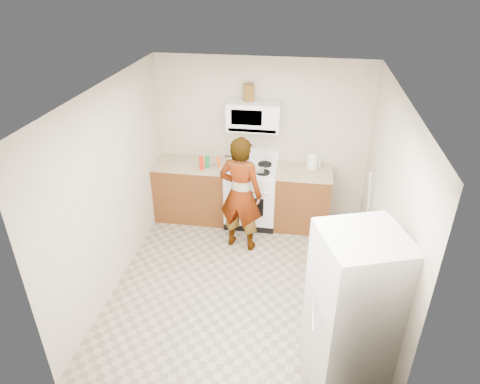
% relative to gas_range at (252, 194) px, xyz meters
% --- Properties ---
extents(floor, '(3.60, 3.60, 0.00)m').
position_rel_gas_range_xyz_m(floor, '(0.10, -1.48, -0.49)').
color(floor, gray).
rests_on(floor, ground).
extents(back_wall, '(3.20, 0.02, 2.50)m').
position_rel_gas_range_xyz_m(back_wall, '(0.10, 0.31, 0.76)').
color(back_wall, beige).
rests_on(back_wall, floor).
extents(right_wall, '(0.02, 3.60, 2.50)m').
position_rel_gas_range_xyz_m(right_wall, '(1.69, -1.48, 0.76)').
color(right_wall, beige).
rests_on(right_wall, floor).
extents(cabinet_left, '(1.12, 0.62, 0.90)m').
position_rel_gas_range_xyz_m(cabinet_left, '(-0.94, 0.01, -0.04)').
color(cabinet_left, brown).
rests_on(cabinet_left, floor).
extents(counter_left, '(1.14, 0.64, 0.03)m').
position_rel_gas_range_xyz_m(counter_left, '(-0.94, 0.01, 0.43)').
color(counter_left, tan).
rests_on(counter_left, cabinet_left).
extents(cabinet_right, '(0.80, 0.62, 0.90)m').
position_rel_gas_range_xyz_m(cabinet_right, '(0.78, 0.01, -0.04)').
color(cabinet_right, brown).
rests_on(cabinet_right, floor).
extents(counter_right, '(0.82, 0.64, 0.03)m').
position_rel_gas_range_xyz_m(counter_right, '(0.78, 0.01, 0.43)').
color(counter_right, tan).
rests_on(counter_right, cabinet_right).
extents(gas_range, '(0.76, 0.65, 1.13)m').
position_rel_gas_range_xyz_m(gas_range, '(0.00, 0.00, 0.00)').
color(gas_range, white).
rests_on(gas_range, floor).
extents(microwave, '(0.76, 0.38, 0.40)m').
position_rel_gas_range_xyz_m(microwave, '(0.00, 0.13, 1.21)').
color(microwave, white).
rests_on(microwave, back_wall).
extents(person, '(0.68, 0.52, 1.68)m').
position_rel_gas_range_xyz_m(person, '(-0.06, -0.68, 0.36)').
color(person, tan).
rests_on(person, floor).
extents(fridge, '(0.89, 0.89, 1.70)m').
position_rel_gas_range_xyz_m(fridge, '(1.29, -2.72, 0.36)').
color(fridge, beige).
rests_on(fridge, floor).
extents(kettle, '(0.19, 0.19, 0.19)m').
position_rel_gas_range_xyz_m(kettle, '(0.89, 0.14, 0.55)').
color(kettle, white).
rests_on(kettle, counter_right).
extents(jug, '(0.17, 0.17, 0.24)m').
position_rel_gas_range_xyz_m(jug, '(-0.09, 0.18, 1.53)').
color(jug, brown).
rests_on(jug, microwave).
extents(saucepan, '(0.26, 0.26, 0.12)m').
position_rel_gas_range_xyz_m(saucepan, '(-0.19, 0.09, 0.53)').
color(saucepan, silver).
rests_on(saucepan, gas_range).
extents(tray, '(0.26, 0.18, 0.05)m').
position_rel_gas_range_xyz_m(tray, '(0.07, -0.14, 0.47)').
color(tray, white).
rests_on(tray, gas_range).
extents(bottle_spray, '(0.06, 0.06, 0.21)m').
position_rel_gas_range_xyz_m(bottle_spray, '(-0.73, -0.18, 0.56)').
color(bottle_spray, red).
rests_on(bottle_spray, counter_left).
extents(bottle_hot_sauce, '(0.07, 0.07, 0.17)m').
position_rel_gas_range_xyz_m(bottle_hot_sauce, '(-0.50, -0.05, 0.53)').
color(bottle_hot_sauce, orange).
rests_on(bottle_hot_sauce, counter_left).
extents(bottle_green_cap, '(0.07, 0.07, 0.19)m').
position_rel_gas_range_xyz_m(bottle_green_cap, '(-0.65, -0.11, 0.55)').
color(bottle_green_cap, '#178134').
rests_on(bottle_green_cap, counter_left).
extents(pot_lid, '(0.31, 0.31, 0.01)m').
position_rel_gas_range_xyz_m(pot_lid, '(-0.59, -0.03, 0.46)').
color(pot_lid, silver).
rests_on(pot_lid, counter_left).
extents(broom, '(0.17, 0.25, 1.30)m').
position_rel_gas_range_xyz_m(broom, '(1.67, -0.57, 0.17)').
color(broom, silver).
rests_on(broom, floor).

